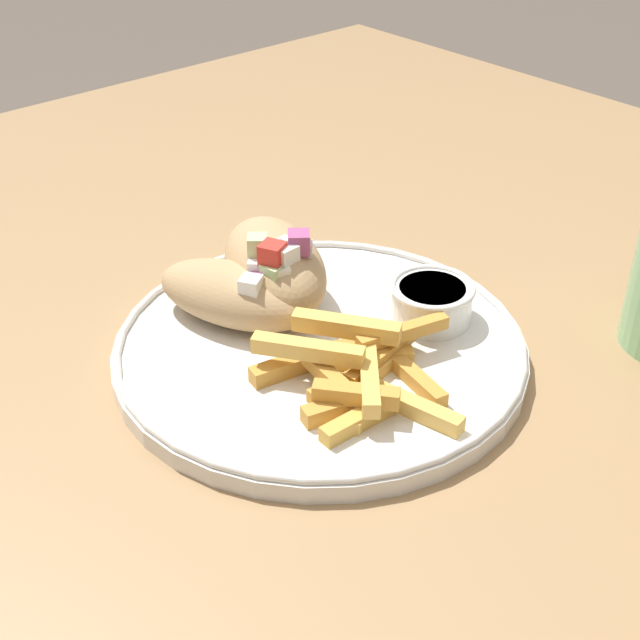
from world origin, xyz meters
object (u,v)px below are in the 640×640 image
Objects in this scene: plate at (320,347)px; fries_pile at (358,371)px; pita_sandwich_near at (236,294)px; sauce_ramekin at (432,300)px; pita_sandwich_far at (275,266)px.

fries_pile is (0.06, -0.01, 0.02)m from plate.
pita_sandwich_near reaches higher than plate.
pita_sandwich_near is (-0.07, -0.03, 0.03)m from plate.
plate is at bearing 165.70° from fries_pile.
sauce_ramekin is at bearing 27.08° from pita_sandwich_near.
sauce_ramekin reaches higher than plate.
pita_sandwich_near is 0.04m from pita_sandwich_far.
fries_pile is at bearing -76.49° from sauce_ramekin.
pita_sandwich_far reaches higher than plate.
plate is 2.09× the size of pita_sandwich_far.
pita_sandwich_far is at bearing 72.60° from pita_sandwich_near.
sauce_ramekin is (0.03, 0.09, 0.02)m from plate.
pita_sandwich_near is at bearing -173.85° from fries_pile.
sauce_ramekin is (0.10, 0.07, -0.01)m from pita_sandwich_far.
sauce_ramekin is (-0.02, 0.10, 0.01)m from fries_pile.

